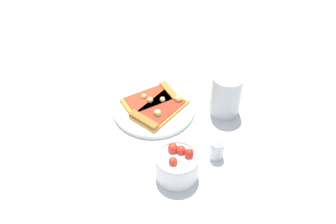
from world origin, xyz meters
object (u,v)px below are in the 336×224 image
Objects in this scene: plate at (154,108)px; paper_napkin at (87,68)px; pizza_slice_far at (153,98)px; soda_glass at (226,95)px; salad_bowl at (177,164)px; pepper_shaker at (217,148)px; pizza_slice_near at (158,110)px.

plate reaches higher than paper_napkin.
pizza_slice_far is at bearing 142.78° from paper_napkin.
plate is 1.90× the size of soda_glass.
plate is 0.20m from soda_glass.
salad_bowl reaches higher than plate.
pizza_slice_far is 1.06× the size of paper_napkin.
salad_bowl is 1.59× the size of pepper_shaker.
pizza_slice_far is at bearing -8.11° from soda_glass.
paper_napkin is at bearing -55.78° from salad_bowl.
paper_napkin is 2.50× the size of pepper_shaker.
pizza_slice_near is 2.76× the size of pepper_shaker.
pizza_slice_near is at bearing -76.23° from salad_bowl.
soda_glass is 1.89× the size of pepper_shaker.
soda_glass is 0.76× the size of paper_napkin.
pizza_slice_near is 0.20m from salad_bowl.
salad_bowl is at bearing 124.22° from paper_napkin.
soda_glass is 0.17m from pepper_shaker.
salad_bowl reaches higher than pizza_slice_near.
pepper_shaker is at bearing 77.75° from soda_glass.
pizza_slice_near reaches higher than paper_napkin.
salad_bowl reaches higher than pepper_shaker.
pepper_shaker reaches higher than plate.
paper_napkin is at bearing -42.51° from pizza_slice_near.
soda_glass reaches higher than plate.
pepper_shaker is at bearing 135.62° from pizza_slice_near.
pizza_slice_near is at bearing 137.49° from paper_napkin.
paper_napkin is at bearing -24.78° from soda_glass.
paper_napkin is (0.22, -0.19, -0.01)m from plate.
plate is 3.59× the size of pepper_shaker.
paper_napkin is at bearing -37.22° from pizza_slice_far.
pizza_slice_far is at bearing -75.17° from salad_bowl.
pizza_slice_far is 1.40× the size of soda_glass.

